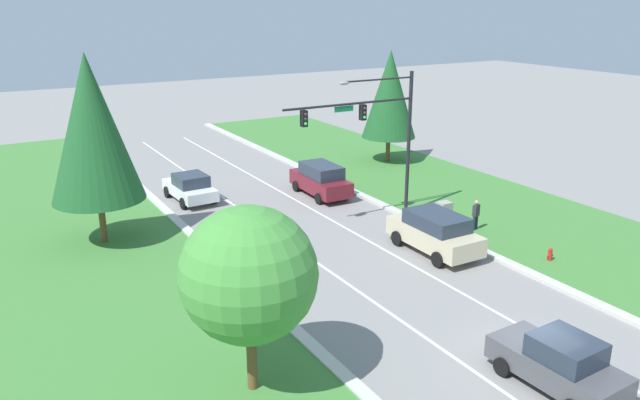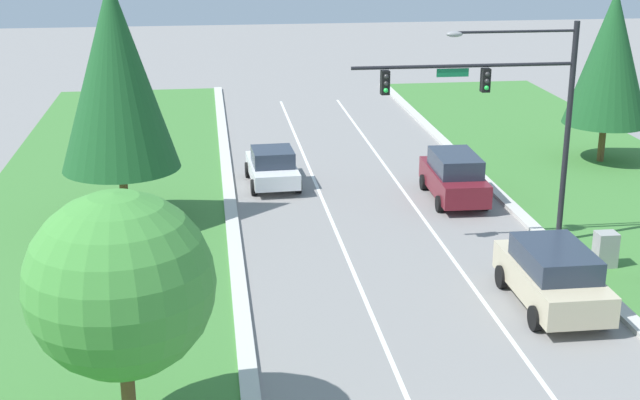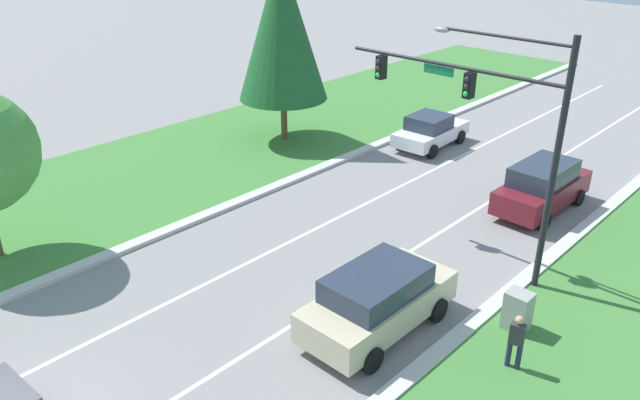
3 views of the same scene
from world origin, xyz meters
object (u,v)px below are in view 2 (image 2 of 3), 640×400
object	(u,v)px
champagne_suv	(552,275)
conifer_mid_left_tree	(116,75)
white_sedan	(272,167)
burgundy_suv	(454,176)
oak_far_left_tree	(120,285)
conifer_near_right_tree	(610,57)
traffic_signal_mast	(509,101)
utility_cabinet	(605,250)

from	to	relation	value
champagne_suv	conifer_mid_left_tree	world-z (taller)	conifer_mid_left_tree
white_sedan	burgundy_suv	distance (m)	7.90
burgundy_suv	oak_far_left_tree	size ratio (longest dim) A/B	0.82
burgundy_suv	champagne_suv	bearing A→B (deg)	-88.00
champagne_suv	conifer_mid_left_tree	size ratio (longest dim) A/B	0.53
white_sedan	conifer_mid_left_tree	bearing A→B (deg)	-146.10
conifer_near_right_tree	conifer_mid_left_tree	distance (m)	22.62
conifer_near_right_tree	oak_far_left_tree	bearing A→B (deg)	-134.32
conifer_near_right_tree	oak_far_left_tree	distance (m)	29.41
white_sedan	traffic_signal_mast	bearing A→B (deg)	-50.56
oak_far_left_tree	conifer_mid_left_tree	bearing A→B (deg)	94.80
utility_cabinet	traffic_signal_mast	bearing A→B (deg)	138.64
champagne_suv	utility_cabinet	size ratio (longest dim) A/B	3.90
champagne_suv	conifer_near_right_tree	world-z (taller)	conifer_near_right_tree
white_sedan	conifer_mid_left_tree	xyz separation A→B (m)	(-5.98, -4.39, 4.94)
utility_cabinet	conifer_near_right_tree	xyz separation A→B (m)	(5.46, 12.54, 4.41)
traffic_signal_mast	utility_cabinet	world-z (taller)	traffic_signal_mast
burgundy_suv	utility_cabinet	distance (m)	8.45
traffic_signal_mast	conifer_mid_left_tree	bearing A→B (deg)	163.45
burgundy_suv	white_sedan	bearing A→B (deg)	159.01
utility_cabinet	conifer_near_right_tree	distance (m)	14.37
burgundy_suv	utility_cabinet	xyz separation A→B (m)	(3.04, -7.88, -0.39)
burgundy_suv	traffic_signal_mast	bearing A→B (deg)	-86.28
traffic_signal_mast	conifer_mid_left_tree	xyz separation A→B (m)	(-13.50, 4.01, 0.48)
conifer_near_right_tree	white_sedan	bearing A→B (deg)	-174.05
traffic_signal_mast	burgundy_suv	distance (m)	6.88
champagne_suv	utility_cabinet	xyz separation A→B (m)	(2.94, 2.69, -0.39)
conifer_near_right_tree	oak_far_left_tree	xyz separation A→B (m)	(-20.53, -21.02, -1.15)
burgundy_suv	conifer_near_right_tree	xyz separation A→B (m)	(8.50, 4.66, 4.02)
white_sedan	conifer_mid_left_tree	distance (m)	8.91
burgundy_suv	oak_far_left_tree	distance (m)	20.51
conifer_near_right_tree	conifer_mid_left_tree	bearing A→B (deg)	-164.51
traffic_signal_mast	conifer_near_right_tree	bearing A→B (deg)	50.48
oak_far_left_tree	conifer_mid_left_tree	size ratio (longest dim) A/B	0.64
oak_far_left_tree	traffic_signal_mast	bearing A→B (deg)	41.88
utility_cabinet	oak_far_left_tree	size ratio (longest dim) A/B	0.21
traffic_signal_mast	oak_far_left_tree	distance (m)	16.50
traffic_signal_mast	champagne_suv	world-z (taller)	traffic_signal_mast
oak_far_left_tree	utility_cabinet	bearing A→B (deg)	29.38
burgundy_suv	oak_far_left_tree	xyz separation A→B (m)	(-12.02, -16.36, 2.87)
white_sedan	conifer_near_right_tree	bearing A→B (deg)	3.57
traffic_signal_mast	champagne_suv	bearing A→B (deg)	-91.20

